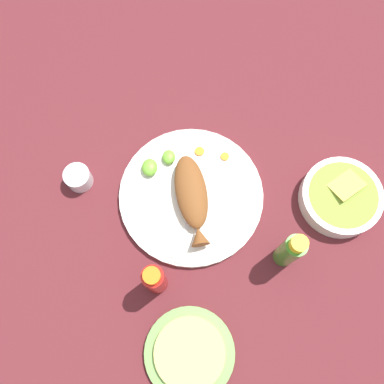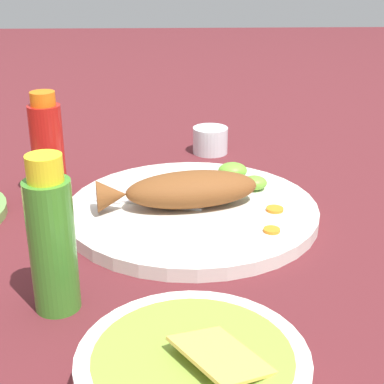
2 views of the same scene
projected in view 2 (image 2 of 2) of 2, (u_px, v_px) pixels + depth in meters
The scene contains 13 objects.
ground_plane at pixel (192, 217), 0.82m from camera, with size 4.00×4.00×0.00m, color #561E23.
main_plate at pixel (192, 211), 0.82m from camera, with size 0.35×0.35×0.02m, color silver.
fried_fish at pixel (184, 190), 0.80m from camera, with size 0.23×0.10×0.05m.
fork_near at pixel (128, 202), 0.82m from camera, with size 0.18×0.06×0.00m.
fork_far at pixel (141, 189), 0.86m from camera, with size 0.19×0.03×0.00m.
carrot_slice_near at pixel (272, 230), 0.74m from camera, with size 0.02×0.02×0.00m, color orange.
carrot_slice_mid at pixel (275, 209), 0.80m from camera, with size 0.02×0.02×0.00m, color orange.
lime_wedge_main at pixel (254, 183), 0.86m from camera, with size 0.04×0.03×0.02m, color #6BB233.
lime_wedge_side at pixel (233, 171), 0.91m from camera, with size 0.04×0.04×0.02m, color #6BB233.
hot_sauce_bottle_red at pixel (48, 149), 0.86m from camera, with size 0.05×0.05×0.16m.
hot_sauce_bottle_green at pixel (52, 240), 0.59m from camera, with size 0.05×0.05×0.17m.
salt_cup at pixel (210, 142), 1.07m from camera, with size 0.06×0.06×0.05m.
guacamole_bowl at pixel (193, 375), 0.48m from camera, with size 0.19×0.19×0.06m.
Camera 2 is at (-0.03, -0.74, 0.35)m, focal length 55.00 mm.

